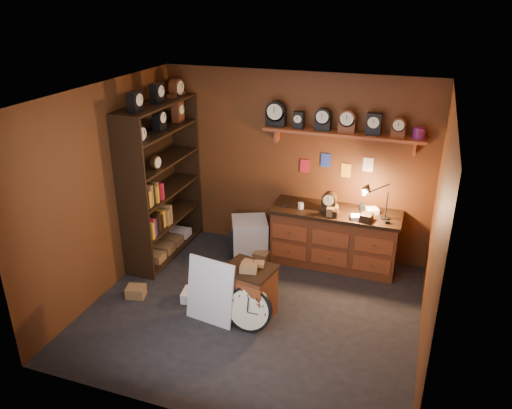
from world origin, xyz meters
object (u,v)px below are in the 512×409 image
object	(u,v)px
workbench	(334,235)
shelving_unit	(159,175)
big_round_clock	(249,309)
low_cabinet	(249,290)

from	to	relation	value
workbench	shelving_unit	bearing A→B (deg)	-168.83
big_round_clock	shelving_unit	bearing A→B (deg)	143.98
workbench	low_cabinet	distance (m)	1.76
workbench	big_round_clock	bearing A→B (deg)	-108.92
workbench	low_cabinet	world-z (taller)	workbench
shelving_unit	big_round_clock	xyz separation A→B (m)	(1.87, -1.36, -0.98)
low_cabinet	shelving_unit	bearing A→B (deg)	159.06
shelving_unit	low_cabinet	bearing A→B (deg)	-31.83
big_round_clock	workbench	bearing A→B (deg)	71.08
workbench	big_round_clock	distance (m)	1.97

